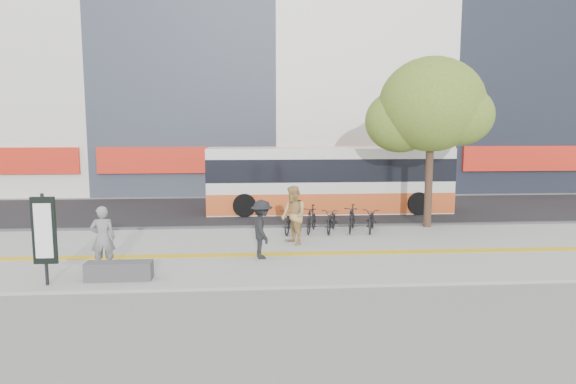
{
  "coord_description": "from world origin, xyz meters",
  "views": [
    {
      "loc": [
        0.68,
        -13.54,
        3.85
      ],
      "look_at": [
        1.78,
        2.0,
        1.79
      ],
      "focal_mm": 31.67,
      "sensor_mm": 36.0,
      "label": 1
    }
  ],
  "objects": [
    {
      "name": "sidewalk",
      "position": [
        0.0,
        1.5,
        0.04
      ],
      "size": [
        40.0,
        7.0,
        0.08
      ],
      "primitive_type": "cube",
      "color": "gray",
      "rests_on": "ground"
    },
    {
      "name": "curb",
      "position": [
        0.0,
        5.0,
        0.07
      ],
      "size": [
        40.0,
        0.25,
        0.14
      ],
      "primitive_type": "cube",
      "color": "#363639",
      "rests_on": "ground"
    },
    {
      "name": "pedestrian_tan",
      "position": [
        1.98,
        2.26,
        1.01
      ],
      "size": [
        1.02,
        1.12,
        1.87
      ],
      "primitive_type": "imported",
      "rotation": [
        0.0,
        0.0,
        -1.15
      ],
      "color": "tan",
      "rests_on": "sidewalk"
    },
    {
      "name": "street_tree",
      "position": [
        7.18,
        4.82,
        4.51
      ],
      "size": [
        4.4,
        3.8,
        6.31
      ],
      "color": "#382319",
      "rests_on": "sidewalk"
    },
    {
      "name": "ground",
      "position": [
        0.0,
        0.0,
        0.0
      ],
      "size": [
        120.0,
        120.0,
        0.0
      ],
      "primitive_type": "plane",
      "color": "slate",
      "rests_on": "ground"
    },
    {
      "name": "bus",
      "position": [
        4.05,
        8.5,
        1.39
      ],
      "size": [
        10.59,
        2.51,
        2.82
      ],
      "color": "silver",
      "rests_on": "street"
    },
    {
      "name": "pedestrian_dark",
      "position": [
        0.94,
        0.61,
        0.92
      ],
      "size": [
        0.78,
        1.16,
        1.68
      ],
      "primitive_type": "imported",
      "rotation": [
        0.0,
        0.0,
        1.72
      ],
      "color": "black",
      "rests_on": "sidewalk"
    },
    {
      "name": "tactile_strip",
      "position": [
        0.0,
        1.0,
        0.09
      ],
      "size": [
        40.0,
        0.45,
        0.01
      ],
      "primitive_type": "cube",
      "color": "gold",
      "rests_on": "sidewalk"
    },
    {
      "name": "bench",
      "position": [
        -2.6,
        -1.2,
        0.3
      ],
      "size": [
        1.6,
        0.45,
        0.45
      ],
      "primitive_type": "cube",
      "color": "#363639",
      "rests_on": "sidewalk"
    },
    {
      "name": "bicycle_row",
      "position": [
        3.48,
        4.0,
        0.53
      ],
      "size": [
        3.93,
        1.74,
        0.96
      ],
      "color": "black",
      "rests_on": "sidewalk"
    },
    {
      "name": "signboard",
      "position": [
        -4.2,
        -1.51,
        1.37
      ],
      "size": [
        0.55,
        0.1,
        2.2
      ],
      "color": "black",
      "rests_on": "sidewalk"
    },
    {
      "name": "seated_woman",
      "position": [
        -3.22,
        -0.28,
        0.93
      ],
      "size": [
        0.68,
        0.52,
        1.7
      ],
      "primitive_type": "imported",
      "rotation": [
        0.0,
        0.0,
        3.33
      ],
      "color": "black",
      "rests_on": "sidewalk"
    },
    {
      "name": "street",
      "position": [
        0.0,
        9.0,
        0.03
      ],
      "size": [
        40.0,
        8.0,
        0.06
      ],
      "primitive_type": "cube",
      "color": "black",
      "rests_on": "ground"
    }
  ]
}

